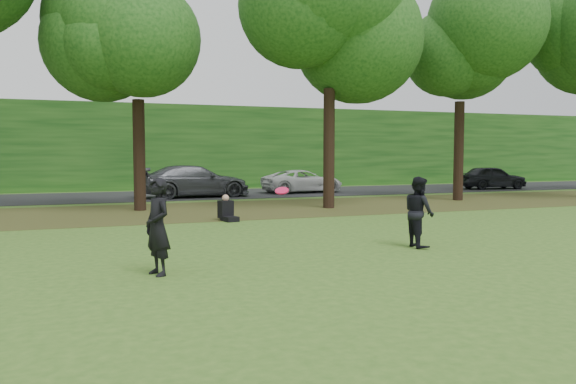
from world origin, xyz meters
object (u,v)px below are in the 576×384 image
object	(u,v)px
player_left	(158,227)
frisbee	(282,191)
seated_person	(227,211)
player_right	(419,212)

from	to	relation	value
player_left	frisbee	distance (m)	2.57
frisbee	seated_person	distance (m)	7.01
frisbee	seated_person	xyz separation A→B (m)	(0.64, 6.89, -1.10)
player_left	seated_person	bearing A→B (deg)	136.76
player_left	player_right	bearing A→B (deg)	78.59
player_right	frisbee	distance (m)	3.60
player_left	frisbee	xyz separation A→B (m)	(2.47, 0.42, 0.55)
player_right	frisbee	world-z (taller)	player_right
frisbee	seated_person	size ratio (longest dim) A/B	0.40
player_right	frisbee	size ratio (longest dim) A/B	4.92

